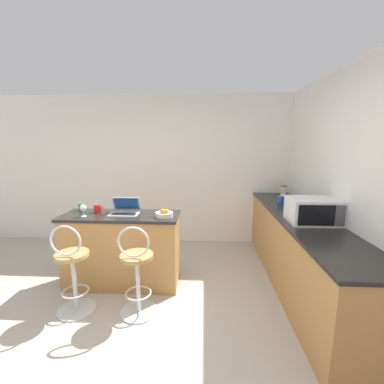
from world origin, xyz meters
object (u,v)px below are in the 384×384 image
bar_stool_far (137,273)px  mug_blue (280,200)px  mug_white (284,198)px  bar_stool_near (73,272)px  laptop (125,209)px  mug_red (98,209)px  toaster (297,205)px  microwave (313,211)px  mug_green (82,207)px  fruit_bowl (164,214)px  wine_glass_tall (83,208)px  storage_jar (284,190)px

bar_stool_far → mug_blue: size_ratio=9.91×
mug_white → mug_blue: 0.13m
bar_stool_near → bar_stool_far: 0.68m
laptop → mug_white: bearing=19.4°
mug_red → mug_white: bearing=16.3°
bar_stool_near → toaster: bearing=18.3°
microwave → mug_green: 2.82m
bar_stool_far → fruit_bowl: bearing=66.9°
toaster → mug_white: 0.55m
wine_glass_tall → fruit_bowl: 0.97m
bar_stool_far → mug_red: 1.06m
mug_red → fruit_bowl: fruit_bowl is taller
laptop → wine_glass_tall: (-0.46, -0.16, 0.05)m
storage_jar → fruit_bowl: bearing=-143.2°
bar_stool_far → mug_blue: bearing=35.7°
mug_blue → bar_stool_far: bearing=-144.3°
laptop → mug_red: laptop is taller
microwave → mug_white: bearing=90.6°
toaster → mug_white: bearing=90.7°
storage_jar → mug_red: 2.92m
fruit_bowl → mug_blue: fruit_bowl is taller
mug_red → mug_blue: 2.54m
mug_green → mug_blue: size_ratio=0.99×
wine_glass_tall → fruit_bowl: bearing=1.9°
microwave → wine_glass_tall: microwave is taller
mug_red → mug_blue: mug_red is taller
bar_stool_far → mug_green: 1.27m
microwave → mug_blue: 0.93m
laptop → mug_green: bearing=169.9°
laptop → mug_blue: 2.20m
laptop → storage_jar: (2.30, 1.21, 0.03)m
mug_white → fruit_bowl: bearing=-151.8°
storage_jar → mug_red: bearing=-155.9°
bar_stool_far → wine_glass_tall: wine_glass_tall is taller
bar_stool_far → wine_glass_tall: (-0.75, 0.48, 0.56)m
mug_red → mug_white: size_ratio=1.00×
toaster → microwave: bearing=-89.6°
bar_stool_far → laptop: size_ratio=2.83×
bar_stool_near → laptop: 0.90m
wine_glass_tall → fruit_bowl: wine_glass_tall is taller
bar_stool_near → microwave: microwave is taller
microwave → toaster: bearing=90.4°
laptop → microwave: (2.19, -0.26, 0.08)m
laptop → microwave: bearing=-6.9°
storage_jar → mug_blue: 0.59m
mug_red → microwave: bearing=-6.4°
storage_jar → mug_green: size_ratio=1.71×
toaster → mug_green: toaster is taller
fruit_bowl → laptop: bearing=166.1°
mug_red → mug_blue: bearing=14.5°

